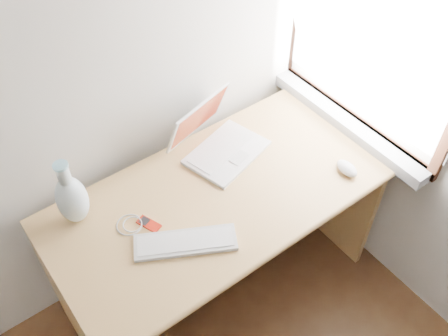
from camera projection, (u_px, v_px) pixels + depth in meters
window at (370, 31)px, 2.06m from camera, size 0.11×0.99×1.10m
desk at (206, 213)px, 2.34m from camera, size 1.46×0.73×0.77m
laptop at (221, 139)px, 2.27m from camera, size 0.41×0.38×0.24m
external_keyboard at (186, 242)px, 1.94m from camera, size 0.41×0.30×0.02m
mouse at (347, 168)px, 2.20m from camera, size 0.08×0.12×0.04m
ipod at (149, 224)px, 2.01m from camera, size 0.08×0.11×0.01m
cable_coil at (130, 225)px, 2.01m from camera, size 0.14×0.14×0.01m
remote at (152, 245)px, 1.94m from camera, size 0.05×0.09×0.01m
vase at (72, 198)px, 1.94m from camera, size 0.12×0.12×0.32m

